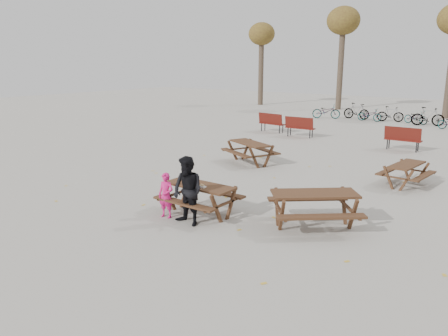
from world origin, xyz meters
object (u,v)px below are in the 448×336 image
Objects in this scene: food_tray at (202,187)px; soda_bottle at (196,184)px; adult at (188,191)px; picnic_table_far at (406,175)px; picnic_table_east at (314,210)px; child at (166,195)px; main_picnic_table at (200,192)px; picnic_table_north at (250,153)px.

food_tray is 0.16m from soda_bottle.
picnic_table_far is at bearing 69.04° from adult.
food_tray is 0.09× the size of picnic_table_east.
child is at bearing 166.28° from picnic_table_east.
child is at bearing -142.52° from soda_bottle.
child is 0.80m from adult.
picnic_table_east is (3.18, 1.56, -0.14)m from child.
food_tray reaches higher than main_picnic_table.
picnic_table_far is at bearing 47.99° from child.
adult is 0.84× the size of picnic_table_east.
picnic_table_north is 5.50m from picnic_table_far.
food_tray is at bearing 16.39° from soda_bottle.
picnic_table_north is at bearing 112.45° from food_tray.
main_picnic_table is 5.83m from picnic_table_north.
picnic_table_east is at bearing 15.43° from child.
adult reaches higher than picnic_table_north.
main_picnic_table is at bearing 106.09° from soda_bottle.
main_picnic_table is 2.80m from picnic_table_east.
food_tray reaches higher than picnic_table_north.
soda_bottle reaches higher than main_picnic_table.
picnic_table_far is at bearing 41.51° from picnic_table_east.
soda_bottle reaches higher than food_tray.
picnic_table_far is at bearing 59.78° from main_picnic_table.
picnic_table_north is at bearing 115.78° from adult.
picnic_table_far is (3.18, 5.96, -0.45)m from food_tray.
soda_bottle is at bearing 26.72° from child.
soda_bottle is at bearing 156.94° from picnic_table_far.
child is (-0.53, -0.65, -0.03)m from main_picnic_table.
picnic_table_east is (2.59, 1.11, -0.43)m from soda_bottle.
adult is (0.02, -0.54, 0.02)m from food_tray.
picnic_table_east is 1.04× the size of picnic_table_north.
soda_bottle is 0.09× the size of picnic_table_east.
adult is at bearing -72.32° from main_picnic_table.
picnic_table_east reaches higher than picnic_table_north.
soda_bottle reaches higher than picnic_table_north.
child reaches higher than food_tray.
food_tray is at bearing 163.71° from picnic_table_east.
food_tray is 0.10× the size of picnic_table_north.
food_tray is 0.91m from child.
child reaches higher than picnic_table_far.
picnic_table_east is at bearing 23.24° from soda_bottle.
child is at bearing 154.70° from picnic_table_far.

